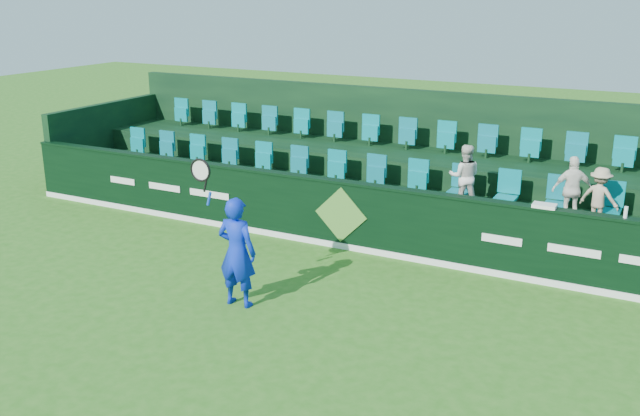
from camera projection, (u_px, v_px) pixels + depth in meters
The scene contains 13 objects.
ground at pixel (227, 330), 10.62m from camera, with size 60.00×60.00×0.00m, color #2B6A19.
sponsor_hoarding at pixel (343, 214), 13.81m from camera, with size 16.00×0.25×1.35m.
stand_tier_front at pixel (366, 213), 14.83m from camera, with size 16.00×2.00×0.80m, color black.
stand_tier_back at pixel (400, 180), 16.36m from camera, with size 16.00×1.80×1.30m, color black.
stand_rear at pixel (408, 152), 16.57m from camera, with size 16.00×4.10×2.60m.
seat_row_front at pixel (374, 176), 14.96m from camera, with size 13.50×0.50×0.60m, color #047C83.
seat_row_back at pixel (406, 137), 16.34m from camera, with size 13.50×0.50×0.60m, color #047C83.
tennis_player at pixel (237, 251), 11.21m from camera, with size 1.12×0.46×2.42m.
spectator_left at pixel (464, 176), 13.65m from camera, with size 0.60×0.47×1.24m, color silver.
spectator_middle at pixel (572, 190), 12.78m from camera, with size 0.72×0.30×1.23m, color white.
spectator_right at pixel (599, 197), 12.60m from camera, with size 0.70×0.40×1.08m, color tan.
towel at pixel (544, 206), 11.96m from camera, with size 0.38×0.25×0.06m, color white.
drinks_bottle at pixel (626, 212), 11.38m from camera, with size 0.06×0.06×0.19m, color white.
Camera 1 is at (5.66, -7.89, 4.88)m, focal length 40.00 mm.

